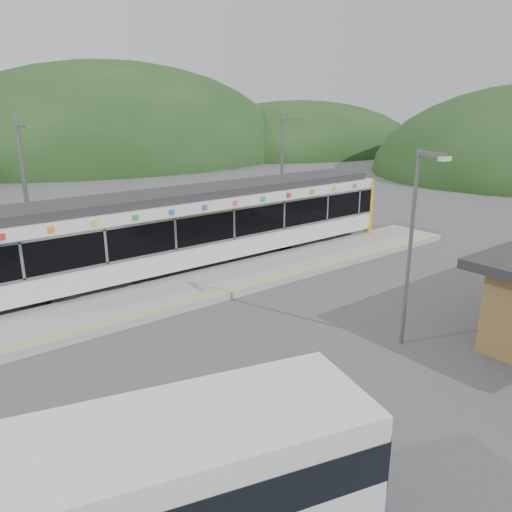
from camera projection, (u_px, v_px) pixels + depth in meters
ground at (289, 303)px, 19.38m from camera, size 120.00×120.00×0.00m
hills at (309, 247)px, 27.01m from camera, size 146.00×149.00×26.00m
platform at (239, 277)px, 21.82m from camera, size 26.00×3.20×0.30m
yellow_line at (257, 282)px, 20.79m from camera, size 26.00×0.10×0.01m
train at (207, 223)px, 23.37m from camera, size 20.44×3.01×3.74m
catenary_mast_west at (27, 199)px, 20.63m from camera, size 0.18×1.80×7.00m
catenary_mast_east at (282, 172)px, 28.88m from camera, size 0.18×1.80×7.00m
lamp_post at (415, 234)px, 14.99m from camera, size 0.37×1.10×6.17m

